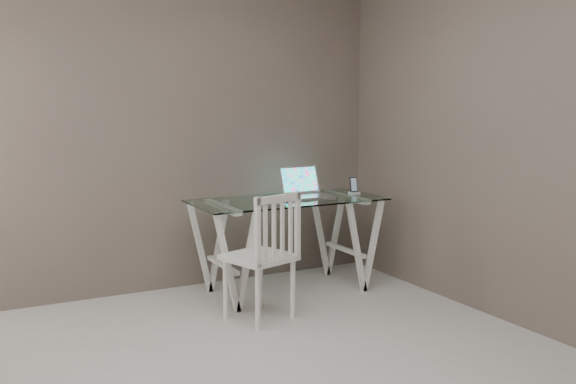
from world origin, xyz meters
TOP-DOWN VIEW (x-y plane):
  - room at (-0.06, 0.02)m, footprint 4.50×4.52m
  - desk at (0.99, 1.73)m, footprint 1.50×0.70m
  - chair at (0.53, 1.17)m, footprint 0.51×0.51m
  - laptop at (1.18, 1.80)m, footprint 0.35×0.32m
  - keyboard at (0.84, 1.64)m, footprint 0.27×0.11m
  - mouse at (0.81, 1.53)m, footprint 0.12×0.07m
  - phone_dock at (1.61, 1.73)m, footprint 0.08×0.08m

SIDE VIEW (x-z plane):
  - desk at x=0.99m, z-range 0.01..0.76m
  - chair at x=0.53m, z-range 0.05..0.94m
  - keyboard at x=0.84m, z-range 0.75..0.75m
  - mouse at x=0.81m, z-range 0.75..0.78m
  - phone_dock at x=1.61m, z-range 0.71..0.85m
  - laptop at x=1.18m, z-range 0.68..0.92m
  - room at x=-0.06m, z-range 0.36..3.07m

